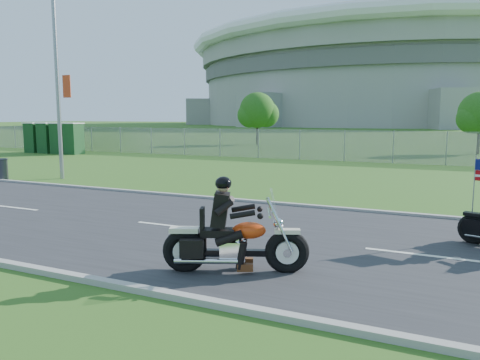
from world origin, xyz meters
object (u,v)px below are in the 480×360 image
at_px(streetlight, 60,55).
at_px(motorcycle_lead, 233,243).
at_px(porta_toilet_c, 47,138).
at_px(porta_toilet_a, 74,139).
at_px(porta_toilet_d, 34,138).
at_px(porta_toilet_b, 60,139).
at_px(trash_can, 1,170).

bearing_deg(streetlight, motorcycle_lead, -34.12).
bearing_deg(porta_toilet_c, porta_toilet_a, 0.00).
relative_size(porta_toilet_d, motorcycle_lead, 0.90).
bearing_deg(porta_toilet_b, porta_toilet_a, 0.00).
height_order(porta_toilet_d, motorcycle_lead, porta_toilet_d).
xyz_separation_m(porta_toilet_b, trash_can, (9.51, -12.70, -0.67)).
relative_size(streetlight, porta_toilet_b, 4.35).
distance_m(porta_toilet_a, motorcycle_lead, 30.16).
bearing_deg(porta_toilet_b, porta_toilet_d, 180.00).
distance_m(streetlight, porta_toilet_d, 18.40).
height_order(porta_toilet_b, trash_can, porta_toilet_b).
bearing_deg(trash_can, streetlight, 45.21).
distance_m(porta_toilet_c, trash_can, 16.76).
bearing_deg(motorcycle_lead, trash_can, 132.06).
relative_size(porta_toilet_b, trash_can, 2.38).
distance_m(porta_toilet_a, porta_toilet_c, 2.80).
bearing_deg(porta_toilet_c, porta_toilet_d, 180.00).
height_order(streetlight, porta_toilet_c, streetlight).
bearing_deg(streetlight, porta_toilet_c, 139.94).
distance_m(porta_toilet_c, porta_toilet_d, 1.40).
bearing_deg(trash_can, motorcycle_lead, -24.76).
relative_size(porta_toilet_b, porta_toilet_d, 1.00).
relative_size(porta_toilet_b, porta_toilet_c, 1.00).
bearing_deg(porta_toilet_d, porta_toilet_a, 0.00).
bearing_deg(porta_toilet_d, motorcycle_lead, -35.75).
height_order(porta_toilet_b, porta_toilet_d, same).
height_order(porta_toilet_a, porta_toilet_c, same).
xyz_separation_m(streetlight, trash_can, (-1.91, -1.92, -5.16)).
relative_size(porta_toilet_a, porta_toilet_c, 1.00).
distance_m(porta_toilet_b, trash_can, 15.88).
bearing_deg(porta_toilet_d, streetlight, -37.17).
bearing_deg(trash_can, porta_toilet_d, 134.11).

